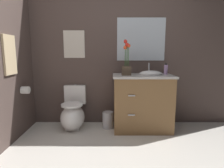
# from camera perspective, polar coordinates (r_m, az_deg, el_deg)

# --- Properties ---
(wall_back) EXTENTS (4.22, 0.05, 2.50)m
(wall_back) POSITION_cam_1_polar(r_m,az_deg,el_deg) (3.27, 3.53, 9.74)
(wall_back) COLOR #4C3D38
(wall_back) RESTS_ON ground_plane
(toilet) EXTENTS (0.38, 0.59, 0.69)m
(toilet) POSITION_cam_1_polar(r_m,az_deg,el_deg) (3.19, -11.54, -8.83)
(toilet) COLOR white
(toilet) RESTS_ON ground_plane
(vanity_cabinet) EXTENTS (0.94, 0.56, 1.07)m
(vanity_cabinet) POSITION_cam_1_polar(r_m,az_deg,el_deg) (3.07, 9.26, -5.31)
(vanity_cabinet) COLOR brown
(vanity_cabinet) RESTS_ON ground_plane
(flower_vase) EXTENTS (0.14, 0.14, 0.54)m
(flower_vase) POSITION_cam_1_polar(r_m,az_deg,el_deg) (2.92, 4.48, 5.94)
(flower_vase) COLOR #4C3D2D
(flower_vase) RESTS_ON vanity_cabinet
(soap_bottle) EXTENTS (0.06, 0.06, 0.18)m
(soap_bottle) POSITION_cam_1_polar(r_m,az_deg,el_deg) (3.16, 16.02, 4.27)
(soap_bottle) COLOR #B28CBF
(soap_bottle) RESTS_ON vanity_cabinet
(trash_bin) EXTENTS (0.18, 0.18, 0.27)m
(trash_bin) POSITION_cam_1_polar(r_m,az_deg,el_deg) (3.17, -1.14, -10.74)
(trash_bin) COLOR #B7B7BC
(trash_bin) RESTS_ON ground_plane
(wall_poster) EXTENTS (0.35, 0.01, 0.45)m
(wall_poster) POSITION_cam_1_polar(r_m,az_deg,el_deg) (3.29, -11.25, 11.66)
(wall_poster) COLOR beige
(wall_mirror) EXTENTS (0.80, 0.01, 0.70)m
(wall_mirror) POSITION_cam_1_polar(r_m,az_deg,el_deg) (3.27, 8.85, 13.15)
(wall_mirror) COLOR #B2BCC6
(hanging_towel) EXTENTS (0.03, 0.28, 0.52)m
(hanging_towel) POSITION_cam_1_polar(r_m,az_deg,el_deg) (2.85, -28.40, 7.71)
(hanging_towel) COLOR tan
(toilet_paper_roll) EXTENTS (0.11, 0.11, 0.11)m
(toilet_paper_roll) POSITION_cam_1_polar(r_m,az_deg,el_deg) (3.10, -24.56, -1.67)
(toilet_paper_roll) COLOR white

